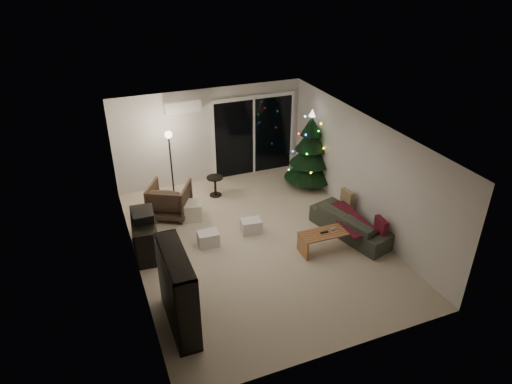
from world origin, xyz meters
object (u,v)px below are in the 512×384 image
at_px(media_cabinet, 145,235).
at_px(coffee_table, 330,240).
at_px(bookshelf, 167,293).
at_px(armchair, 170,200).
at_px(sofa, 352,223).
at_px(christmas_tree, 310,149).

bearing_deg(media_cabinet, coffee_table, -14.93).
distance_m(bookshelf, armchair, 3.64).
height_order(bookshelf, media_cabinet, bookshelf).
xyz_separation_m(bookshelf, coffee_table, (3.58, 0.98, -0.50)).
height_order(bookshelf, sofa, bookshelf).
bearing_deg(media_cabinet, christmas_tree, 22.49).
height_order(sofa, christmas_tree, christmas_tree).
bearing_deg(bookshelf, christmas_tree, 43.02).
bearing_deg(sofa, bookshelf, 91.72).
relative_size(armchair, coffee_table, 0.68).
bearing_deg(bookshelf, media_cabinet, 93.58).
height_order(coffee_table, christmas_tree, christmas_tree).
height_order(armchair, sofa, armchair).
relative_size(armchair, christmas_tree, 0.43).
height_order(armchair, christmas_tree, christmas_tree).
xyz_separation_m(bookshelf, christmas_tree, (4.49, 3.70, 0.33)).
bearing_deg(sofa, media_cabinet, 61.82).
bearing_deg(coffee_table, christmas_tree, 72.78).
bearing_deg(coffee_table, bookshelf, -163.35).
height_order(media_cabinet, sofa, media_cabinet).
bearing_deg(sofa, christmas_tree, -19.36).
relative_size(sofa, christmas_tree, 0.93).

